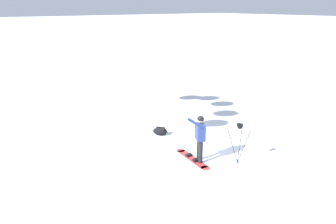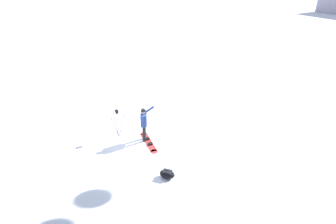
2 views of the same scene
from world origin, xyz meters
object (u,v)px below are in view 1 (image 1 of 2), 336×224
(snowboard, at_px, (192,158))
(snowboarder, at_px, (200,134))
(camera_tripod, at_px, (239,135))
(gear_bag_large, at_px, (160,131))

(snowboard, bearing_deg, snowboarder, 103.58)
(snowboarder, distance_m, camera_tripod, 1.25)
(snowboard, relative_size, gear_bag_large, 2.65)
(snowboarder, height_order, snowboard, snowboarder)
(snowboarder, distance_m, gear_bag_large, 2.85)
(snowboarder, bearing_deg, snowboard, -76.42)
(snowboard, relative_size, camera_tripod, 1.31)
(snowboard, height_order, camera_tripod, camera_tripod)
(snowboard, xyz_separation_m, camera_tripod, (-1.00, 1.10, 0.96))
(snowboarder, distance_m, snowboard, 0.98)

